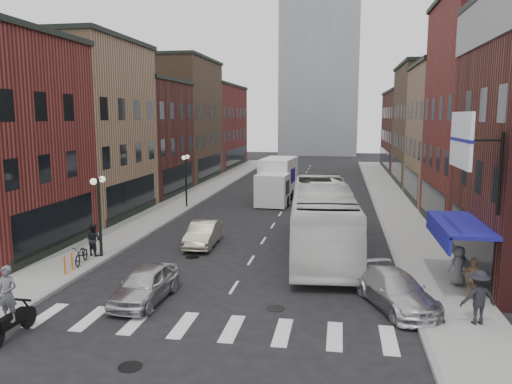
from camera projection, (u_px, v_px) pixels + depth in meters
ground at (229, 296)px, 19.74m from camera, size 160.00×160.00×0.00m
sidewalk_left at (188, 199)px, 42.58m from camera, size 3.00×74.00×0.15m
sidewalk_right at (393, 204)px, 39.76m from camera, size 3.00×74.00×0.15m
curb_left at (205, 200)px, 42.34m from camera, size 0.20×74.00×0.16m
curb_right at (374, 205)px, 40.02m from camera, size 0.20×74.00×0.16m
crosswalk_stripes at (209, 327)px, 16.82m from camera, size 12.00×2.20×0.01m
bldg_left_mid_a at (63, 129)px, 34.95m from camera, size 10.30×10.20×12.30m
bldg_left_mid_b at (125, 137)px, 44.84m from camera, size 10.30×10.20×10.30m
bldg_left_far_a at (166, 120)px, 55.34m from camera, size 10.30×12.20×13.30m
bldg_left_far_b at (201, 126)px, 69.13m from camera, size 10.30×16.20×11.30m
bldg_right_mid_b at (478, 134)px, 39.80m from camera, size 10.30×10.20×11.30m
bldg_right_far_a at (449, 125)px, 50.44m from camera, size 10.30×12.20×12.30m
bldg_right_far_b at (426, 131)px, 64.24m from camera, size 10.30×16.20×10.30m
awning_blue at (455, 226)px, 20.30m from camera, size 1.80×5.00×0.78m
billboard_sign at (464, 142)px, 17.88m from camera, size 1.52×3.00×3.70m
distant_tower at (321, 18)px, 92.00m from camera, size 14.00×14.00×50.00m
streetlamp_near at (99, 201)px, 24.43m from camera, size 0.32×1.22×4.11m
streetlamp_far at (186, 171)px, 38.07m from camera, size 0.32×1.22×4.11m
bike_rack at (68, 264)px, 22.18m from camera, size 0.08×0.68×0.80m
box_truck at (277, 181)px, 41.51m from camera, size 2.89×8.26×3.52m
motorcycle_rider at (9, 305)px, 15.79m from camera, size 0.67×2.37×2.41m
transit_bus at (322, 218)px, 25.88m from camera, size 3.96×13.08×3.59m
sedan_left_near at (145, 284)px, 19.06m from camera, size 1.79×4.05×1.35m
sedan_left_far at (203, 234)px, 27.28m from camera, size 1.58×4.07×1.32m
curb_car at (396, 291)px, 18.47m from camera, size 3.35×4.83×1.30m
parked_bicycle at (82, 254)px, 23.48m from camera, size 0.92×1.78×0.89m
ped_left_solo at (94, 240)px, 24.83m from camera, size 0.89×0.70×1.61m
ped_right_a at (478, 297)px, 16.62m from camera, size 1.29×0.85×1.84m
ped_right_b at (473, 279)px, 18.81m from camera, size 1.07×0.85×1.64m
ped_right_c at (458, 266)px, 20.44m from camera, size 0.94×0.78×1.65m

